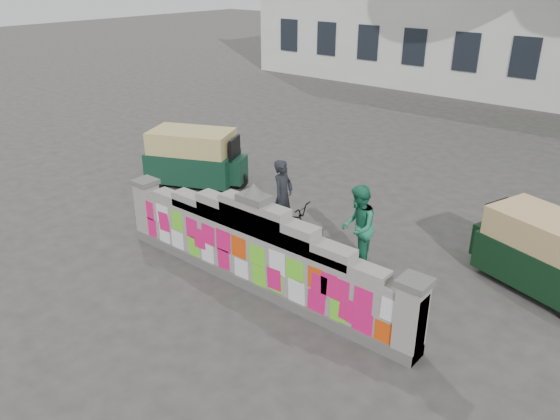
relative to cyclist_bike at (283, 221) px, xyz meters
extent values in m
plane|color=#383533|center=(0.78, -1.70, -0.45)|extent=(100.00, 100.00, 0.00)
cube|color=#4C4C49|center=(0.78, -1.70, -0.35)|extent=(6.40, 0.42, 0.20)
cube|color=gray|center=(0.78, -1.70, 0.15)|extent=(6.40, 0.32, 1.00)
cube|color=gray|center=(0.78, -1.70, 0.72)|extent=(5.20, 0.32, 0.14)
cube|color=gray|center=(0.78, -1.70, 0.79)|extent=(4.00, 0.32, 0.28)
cube|color=gray|center=(0.78, -1.70, 0.87)|extent=(2.60, 0.32, 0.44)
cube|color=gray|center=(0.78, -1.70, 0.94)|extent=(1.40, 0.32, 0.58)
cube|color=#4C4C49|center=(0.78, -1.70, 1.29)|extent=(0.55, 0.36, 0.12)
cone|color=#4C4C49|center=(0.78, -1.70, 1.45)|extent=(0.36, 0.36, 0.22)
cube|color=gray|center=(-2.24, -1.70, 0.17)|extent=(0.36, 0.40, 1.24)
cube|color=#4C4C49|center=(-2.24, -1.70, 0.83)|extent=(0.44, 0.44, 0.10)
cube|color=gray|center=(3.80, -1.70, 0.17)|extent=(0.36, 0.40, 1.24)
cube|color=#4C4C49|center=(3.80, -1.70, 0.83)|extent=(0.44, 0.44, 0.10)
imported|color=black|center=(0.00, 0.00, 0.00)|extent=(1.80, 0.87, 0.91)
imported|color=black|center=(0.00, 0.00, 0.32)|extent=(0.45, 0.61, 1.54)
imported|color=#227D59|center=(1.74, 0.12, 0.36)|extent=(0.92, 0.99, 1.64)
cube|color=#113424|center=(-3.92, 1.04, 0.06)|extent=(2.57, 2.05, 0.75)
cube|color=tan|center=(-3.92, 1.04, 0.72)|extent=(2.37, 1.93, 0.57)
cube|color=#113424|center=(-2.85, 1.52, 0.06)|extent=(0.70, 0.80, 0.66)
cube|color=black|center=(-2.85, 1.52, 0.63)|extent=(0.34, 0.63, 0.57)
cylinder|color=black|center=(-2.76, 1.56, -0.22)|extent=(0.48, 0.30, 0.47)
cylinder|color=black|center=(-4.48, 0.21, -0.22)|extent=(0.48, 0.30, 0.47)
cylinder|color=black|center=(-4.90, 1.16, -0.22)|extent=(0.48, 0.30, 0.47)
cube|color=black|center=(4.71, 1.54, 0.04)|extent=(2.40, 1.78, 0.72)
cube|color=tan|center=(4.71, 1.54, 0.66)|extent=(2.22, 1.68, 0.54)
cube|color=black|center=(3.65, 1.89, 0.04)|extent=(0.62, 0.74, 0.63)
cube|color=black|center=(3.65, 1.89, 0.57)|extent=(0.26, 0.62, 0.54)
cylinder|color=black|center=(3.57, 1.91, -0.23)|extent=(0.46, 0.24, 0.45)
camera|label=1|loc=(6.52, -7.90, 4.85)|focal=35.00mm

